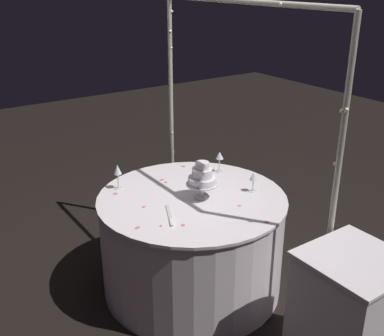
# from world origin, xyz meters

# --- Properties ---
(ground_plane) EXTENTS (12.00, 12.00, 0.00)m
(ground_plane) POSITION_xyz_m (0.00, 0.00, 0.00)
(ground_plane) COLOR black
(decorative_arch) EXTENTS (1.82, 0.06, 2.03)m
(decorative_arch) POSITION_xyz_m (0.00, 0.39, 1.32)
(decorative_arch) COLOR #B7B29E
(decorative_arch) RESTS_ON ground
(main_table) EXTENTS (1.33, 1.33, 0.74)m
(main_table) POSITION_xyz_m (0.00, 0.00, 0.37)
(main_table) COLOR white
(main_table) RESTS_ON ground
(side_table) EXTENTS (0.52, 0.52, 0.77)m
(side_table) POSITION_xyz_m (1.18, 0.26, 0.39)
(side_table) COLOR white
(side_table) RESTS_ON ground
(tiered_cake) EXTENTS (0.22, 0.22, 0.26)m
(tiered_cake) POSITION_xyz_m (0.05, 0.05, 0.89)
(tiered_cake) COLOR silver
(tiered_cake) RESTS_ON main_table
(wine_glass_0) EXTENTS (0.06, 0.06, 0.17)m
(wine_glass_0) POSITION_xyz_m (-0.25, 0.44, 0.86)
(wine_glass_0) COLOR silver
(wine_glass_0) RESTS_ON main_table
(wine_glass_1) EXTENTS (0.06, 0.06, 0.15)m
(wine_glass_1) POSITION_xyz_m (0.17, 0.41, 0.84)
(wine_glass_1) COLOR silver
(wine_glass_1) RESTS_ON main_table
(wine_glass_2) EXTENTS (0.06, 0.06, 0.18)m
(wine_glass_2) POSITION_xyz_m (-0.42, -0.36, 0.88)
(wine_glass_2) COLOR silver
(wine_glass_2) RESTS_ON main_table
(cake_knife) EXTENTS (0.28, 0.15, 0.01)m
(cake_knife) POSITION_xyz_m (0.17, -0.28, 0.74)
(cake_knife) COLOR silver
(cake_knife) RESTS_ON main_table
(rose_petal_0) EXTENTS (0.03, 0.04, 0.00)m
(rose_petal_0) POSITION_xyz_m (-0.37, -0.02, 0.74)
(rose_petal_0) COLOR #EA6B84
(rose_petal_0) RESTS_ON main_table
(rose_petal_1) EXTENTS (0.03, 0.02, 0.00)m
(rose_petal_1) POSITION_xyz_m (-0.31, -0.02, 0.74)
(rose_petal_1) COLOR #EA6B84
(rose_petal_1) RESTS_ON main_table
(rose_petal_2) EXTENTS (0.04, 0.04, 0.00)m
(rose_petal_2) POSITION_xyz_m (0.17, -0.52, 0.74)
(rose_petal_2) COLOR #EA6B84
(rose_petal_2) RESTS_ON main_table
(rose_petal_3) EXTENTS (0.03, 0.03, 0.00)m
(rose_petal_3) POSITION_xyz_m (0.29, 0.18, 0.74)
(rose_petal_3) COLOR #EA6B84
(rose_petal_3) RESTS_ON main_table
(rose_petal_4) EXTENTS (0.05, 0.04, 0.00)m
(rose_petal_4) POSITION_xyz_m (-0.50, 0.26, 0.74)
(rose_petal_4) COLOR #EA6B84
(rose_petal_4) RESTS_ON main_table
(rose_petal_5) EXTENTS (0.04, 0.04, 0.00)m
(rose_petal_5) POSITION_xyz_m (0.56, 0.18, 0.74)
(rose_petal_5) COLOR #EA6B84
(rose_petal_5) RESTS_ON main_table
(rose_petal_6) EXTENTS (0.04, 0.05, 0.00)m
(rose_petal_6) POSITION_xyz_m (-0.35, -0.42, 0.74)
(rose_petal_6) COLOR #EA6B84
(rose_petal_6) RESTS_ON main_table
(rose_petal_7) EXTENTS (0.03, 0.03, 0.00)m
(rose_petal_7) POSITION_xyz_m (0.23, -0.39, 0.74)
(rose_petal_7) COLOR #EA6B84
(rose_petal_7) RESTS_ON main_table
(rose_petal_8) EXTENTS (0.04, 0.03, 0.00)m
(rose_petal_8) POSITION_xyz_m (0.30, -0.27, 0.74)
(rose_petal_8) COLOR #EA6B84
(rose_petal_8) RESTS_ON main_table
(rose_petal_9) EXTENTS (0.03, 0.04, 0.00)m
(rose_petal_9) POSITION_xyz_m (-0.05, -0.35, 0.74)
(rose_petal_9) COLOR #EA6B84
(rose_petal_9) RESTS_ON main_table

